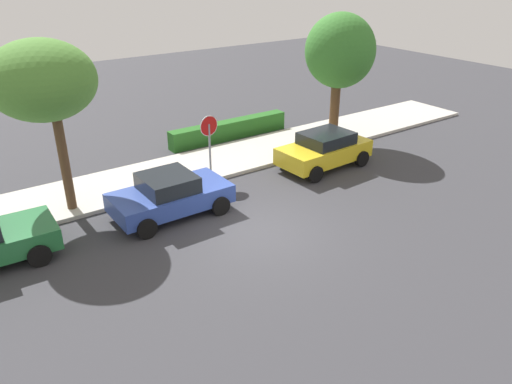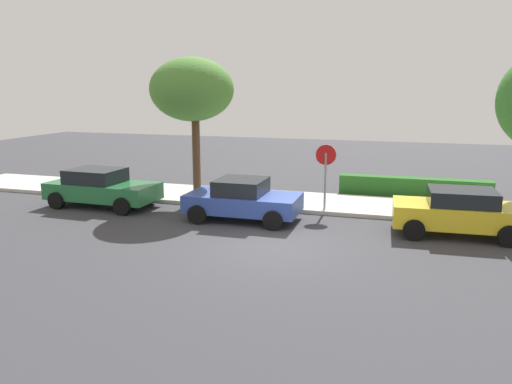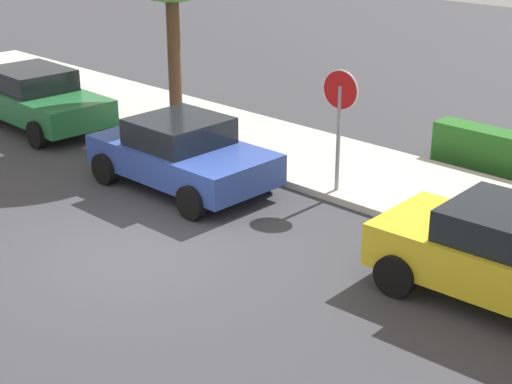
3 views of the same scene
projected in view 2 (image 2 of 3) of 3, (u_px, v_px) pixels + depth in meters
ground_plane at (270, 246)px, 14.33m from camera, size 60.00×60.00×0.00m
sidewalk_curb at (307, 202)px, 19.48m from camera, size 32.00×3.13×0.14m
stop_sign at (326, 166)px, 17.71m from camera, size 0.77×0.10×2.50m
parked_car_blue at (243, 199)px, 17.02m from camera, size 3.84×2.14×1.42m
parked_car_yellow at (458, 212)px, 15.21m from camera, size 3.90×2.14×1.44m
parked_car_green at (101, 187)px, 18.94m from camera, size 4.27×2.14×1.44m
street_tree_near_corner at (192, 90)px, 19.18m from camera, size 3.24×3.24×5.61m
fire_hydrant at (83, 186)px, 21.12m from camera, size 0.30×0.22×0.72m
front_yard_hedge at (413, 188)px, 20.42m from camera, size 6.00×0.61×0.84m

